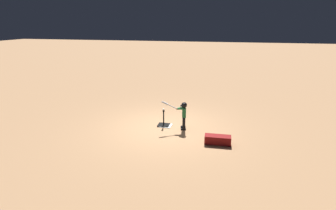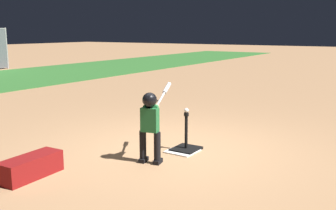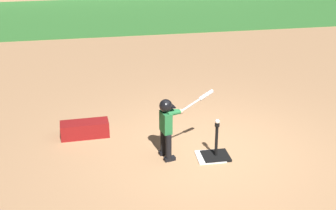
# 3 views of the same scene
# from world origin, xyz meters

# --- Properties ---
(ground_plane) EXTENTS (90.00, 90.00, 0.00)m
(ground_plane) POSITION_xyz_m (0.00, 0.00, 0.00)
(ground_plane) COLOR #AD7F56
(home_plate) EXTENTS (0.45, 0.45, 0.02)m
(home_plate) POSITION_xyz_m (-0.01, -0.16, 0.01)
(home_plate) COLOR white
(home_plate) RESTS_ON ground_plane
(batting_tee) EXTENTS (0.43, 0.39, 0.61)m
(batting_tee) POSITION_xyz_m (0.07, -0.18, 0.08)
(batting_tee) COLOR black
(batting_tee) RESTS_ON ground_plane
(batter_child) EXTENTS (0.91, 0.37, 1.07)m
(batter_child) POSITION_xyz_m (-0.69, -0.04, 0.65)
(batter_child) COLOR black
(batter_child) RESTS_ON ground_plane
(baseball) EXTENTS (0.07, 0.07, 0.07)m
(baseball) POSITION_xyz_m (0.07, -0.18, 0.65)
(baseball) COLOR white
(baseball) RESTS_ON batting_tee
(equipment_bag) EXTENTS (0.85, 0.35, 0.28)m
(equipment_bag) POSITION_xyz_m (-2.00, 0.94, 0.14)
(equipment_bag) COLOR maroon
(equipment_bag) RESTS_ON ground_plane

